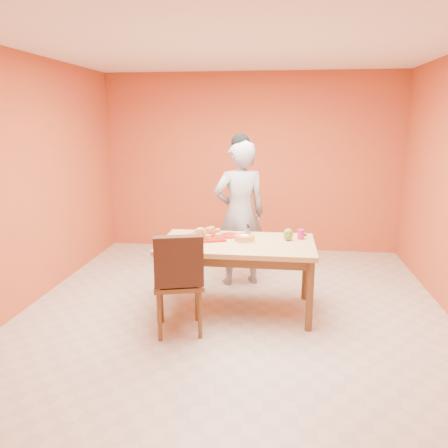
# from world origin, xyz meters

# --- Properties ---
(floor) EXTENTS (5.00, 5.00, 0.00)m
(floor) POSITION_xyz_m (0.00, 0.00, 0.00)
(floor) COLOR #B8B29D
(floor) RESTS_ON ground
(ceiling) EXTENTS (5.00, 5.00, 0.00)m
(ceiling) POSITION_xyz_m (0.00, 0.00, 2.70)
(ceiling) COLOR white
(ceiling) RESTS_ON wall_back
(wall_back) EXTENTS (4.50, 0.00, 4.50)m
(wall_back) POSITION_xyz_m (0.00, 2.50, 1.35)
(wall_back) COLOR #C0482C
(wall_back) RESTS_ON floor
(wall_left) EXTENTS (0.00, 5.00, 5.00)m
(wall_left) POSITION_xyz_m (-2.25, 0.00, 1.35)
(wall_left) COLOR #C0482C
(wall_left) RESTS_ON floor
(dining_table) EXTENTS (1.60, 0.90, 0.76)m
(dining_table) POSITION_xyz_m (0.03, 0.14, 0.67)
(dining_table) COLOR tan
(dining_table) RESTS_ON floor
(dining_chair) EXTENTS (0.58, 0.64, 1.01)m
(dining_chair) POSITION_xyz_m (-0.48, -0.43, 0.52)
(dining_chair) COLOR brown
(dining_chair) RESTS_ON floor
(pastry_pile) EXTENTS (0.32, 0.32, 0.10)m
(pastry_pile) POSITION_xyz_m (-0.30, 0.23, 0.83)
(pastry_pile) COLOR tan
(pastry_pile) RESTS_ON pastry_platter
(person) EXTENTS (0.75, 0.62, 1.77)m
(person) POSITION_xyz_m (-0.02, 0.95, 0.88)
(person) COLOR gray
(person) RESTS_ON floor
(pastry_platter) EXTENTS (0.45, 0.45, 0.02)m
(pastry_platter) POSITION_xyz_m (-0.30, 0.23, 0.77)
(pastry_platter) COLOR #9A180E
(pastry_platter) RESTS_ON dining_table
(red_dinner_plate) EXTENTS (0.27, 0.27, 0.01)m
(red_dinner_plate) POSITION_xyz_m (-0.07, 0.36, 0.77)
(red_dinner_plate) COLOR #9A180E
(red_dinner_plate) RESTS_ON dining_table
(white_cake_plate) EXTENTS (0.31, 0.31, 0.01)m
(white_cake_plate) POSITION_xyz_m (0.10, 0.17, 0.77)
(white_cake_plate) COLOR silver
(white_cake_plate) RESTS_ON dining_table
(sponge_cake) EXTENTS (0.27, 0.27, 0.05)m
(sponge_cake) POSITION_xyz_m (0.10, 0.17, 0.80)
(sponge_cake) COLOR orange
(sponge_cake) RESTS_ON white_cake_plate
(cake_server) EXTENTS (0.10, 0.26, 0.01)m
(cake_server) POSITION_xyz_m (0.11, 0.35, 0.83)
(cake_server) COLOR silver
(cake_server) RESTS_ON sponge_cake
(egg_ornament) EXTENTS (0.11, 0.09, 0.13)m
(egg_ornament) POSITION_xyz_m (0.56, 0.27, 0.82)
(egg_ornament) COLOR olive
(egg_ornament) RESTS_ON dining_table
(magenta_glass) EXTENTS (0.09, 0.09, 0.10)m
(magenta_glass) POSITION_xyz_m (0.69, 0.34, 0.81)
(magenta_glass) COLOR #B91B69
(magenta_glass) RESTS_ON dining_table
(checker_tin) EXTENTS (0.13, 0.13, 0.03)m
(checker_tin) POSITION_xyz_m (0.71, 0.49, 0.77)
(checker_tin) COLOR #3C1F10
(checker_tin) RESTS_ON dining_table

